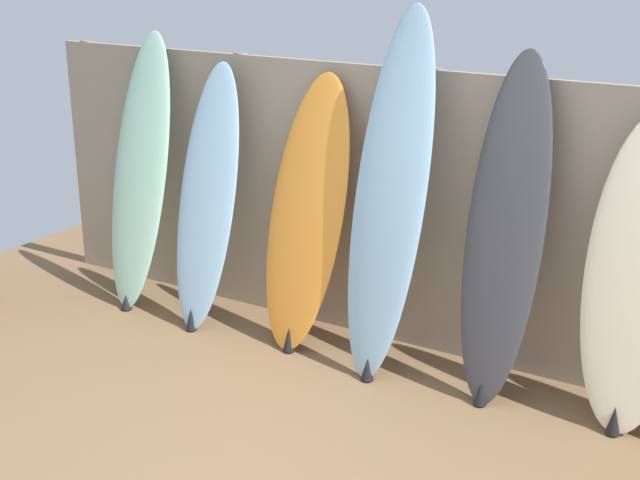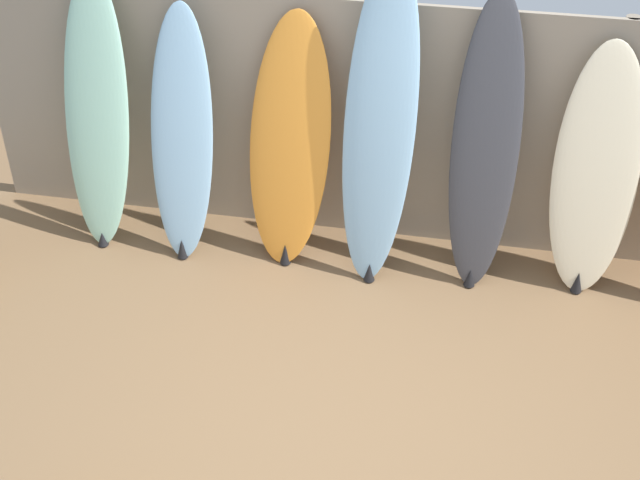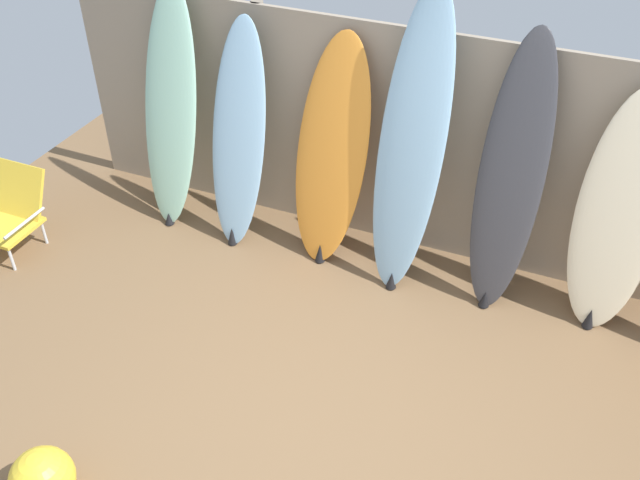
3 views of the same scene
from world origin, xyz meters
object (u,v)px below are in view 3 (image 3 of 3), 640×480
surfboard_skyblue_3 (411,149)px  surfboard_charcoal_4 (511,179)px  surfboard_skyblue_1 (238,138)px  beach_ball (42,479)px  surfboard_orange_2 (331,155)px  beach_chair (11,210)px  surfboard_seafoam_0 (170,110)px  surfboard_cream_5 (619,217)px

surfboard_skyblue_3 → surfboard_charcoal_4: size_ratio=1.11×
surfboard_skyblue_1 → surfboard_charcoal_4: bearing=1.7°
beach_ball → surfboard_orange_2: bearing=78.0°
surfboard_orange_2 → beach_chair: (-2.37, -0.95, -0.54)m
surfboard_orange_2 → surfboard_skyblue_3: surfboard_skyblue_3 is taller
surfboard_seafoam_0 → beach_chair: bearing=-136.9°
surfboard_cream_5 → beach_chair: bearing=-167.4°
surfboard_seafoam_0 → surfboard_charcoal_4: bearing=0.4°
surfboard_orange_2 → surfboard_cream_5: 2.05m
surfboard_seafoam_0 → surfboard_skyblue_3: (2.00, -0.04, 0.13)m
surfboard_seafoam_0 → beach_chair: 1.51m
beach_ball → beach_chair: bearing=134.9°
surfboard_skyblue_1 → beach_chair: 1.93m
beach_ball → surfboard_charcoal_4: bearing=55.3°
surfboard_seafoam_0 → surfboard_orange_2: surfboard_seafoam_0 is taller
surfboard_seafoam_0 → surfboard_cream_5: size_ratio=1.14×
surfboard_seafoam_0 → surfboard_skyblue_1: (0.63, -0.04, -0.09)m
surfboard_skyblue_3 → surfboard_skyblue_1: bearing=180.0°
surfboard_seafoam_0 → beach_ball: (0.79, -2.73, -0.79)m
surfboard_orange_2 → surfboard_charcoal_4: surfboard_charcoal_4 is taller
surfboard_cream_5 → beach_chair: surfboard_cream_5 is taller
surfboard_orange_2 → beach_ball: (-0.58, -2.75, -0.69)m
surfboard_charcoal_4 → surfboard_cream_5: size_ratio=1.16×
surfboard_skyblue_1 → beach_ball: 2.78m
surfboard_charcoal_4 → surfboard_skyblue_3: bearing=-175.0°
surfboard_charcoal_4 → surfboard_skyblue_1: bearing=-178.3°
surfboard_skyblue_1 → surfboard_skyblue_3: bearing=-0.0°
surfboard_orange_2 → surfboard_skyblue_1: bearing=-175.2°
beach_chair → beach_ball: size_ratio=1.79×
surfboard_orange_2 → beach_chair: bearing=-158.1°
surfboard_charcoal_4 → beach_ball: surfboard_charcoal_4 is taller
surfboard_charcoal_4 → surfboard_cream_5: bearing=2.9°
surfboard_orange_2 → surfboard_charcoal_4: 1.32m
surfboard_seafoam_0 → beach_chair: (-1.00, -0.93, -0.64)m
surfboard_charcoal_4 → beach_ball: size_ratio=5.55×
surfboard_orange_2 → surfboard_skyblue_3: bearing=-5.8°
surfboard_cream_5 → beach_ball: surfboard_cream_5 is taller
surfboard_skyblue_1 → surfboard_charcoal_4: surfboard_charcoal_4 is taller
surfboard_skyblue_1 → surfboard_cream_5: surfboard_skyblue_1 is taller
surfboard_seafoam_0 → surfboard_skyblue_3: size_ratio=0.88×
surfboard_cream_5 → surfboard_seafoam_0: bearing=-179.1°
surfboard_cream_5 → beach_chair: (-4.42, -0.99, -0.52)m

